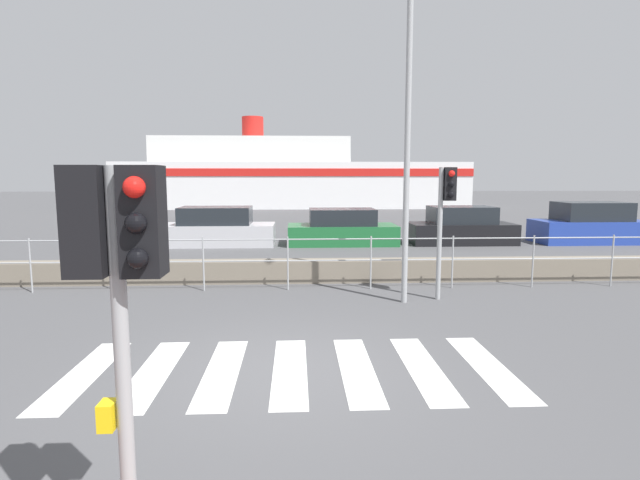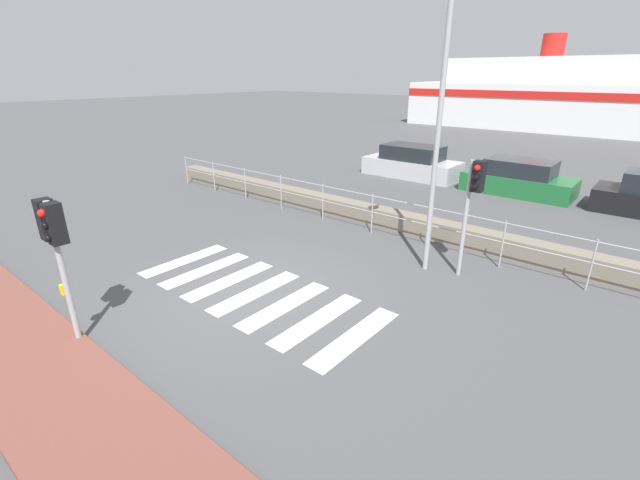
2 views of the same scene
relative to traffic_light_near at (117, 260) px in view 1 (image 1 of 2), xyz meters
name	(u,v)px [view 1 (image 1 of 2)]	position (x,y,z in m)	size (l,w,h in m)	color
ground_plane	(283,370)	(0.92, 3.30, -2.06)	(160.00, 160.00, 0.00)	#4C4C4F
crosswalk	(290,370)	(1.02, 3.30, -2.06)	(5.85, 2.40, 0.01)	silver
seawall	(288,271)	(0.92, 8.95, -1.79)	(21.10, 0.55, 0.54)	slate
harbor_fence	(288,255)	(0.92, 8.08, -1.26)	(19.03, 0.04, 1.22)	#9EA0A3
traffic_light_near	(117,260)	(0.00, 0.00, 0.00)	(0.58, 0.41, 2.64)	#9EA0A3
traffic_light_far	(446,203)	(4.20, 7.04, -0.03)	(0.34, 0.32, 2.76)	#9EA0A3
streetlamp	(411,110)	(3.33, 6.61, 1.78)	(0.32, 1.24, 6.20)	#9EA0A3
ferry_boat	(285,178)	(0.23, 39.89, 0.37)	(28.31, 8.32, 7.52)	white
parked_car_silver	(216,229)	(-1.89, 15.69, -1.45)	(4.36, 1.85, 1.44)	#BCBCC1
parked_car_green	(342,229)	(2.86, 15.69, -1.49)	(4.10, 1.88, 1.35)	#1E6633
parked_car_black	(461,228)	(7.46, 15.69, -1.45)	(3.94, 1.78, 1.43)	black
parked_car_blue	(590,225)	(12.58, 15.69, -1.39)	(4.24, 1.85, 1.59)	#233D9E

